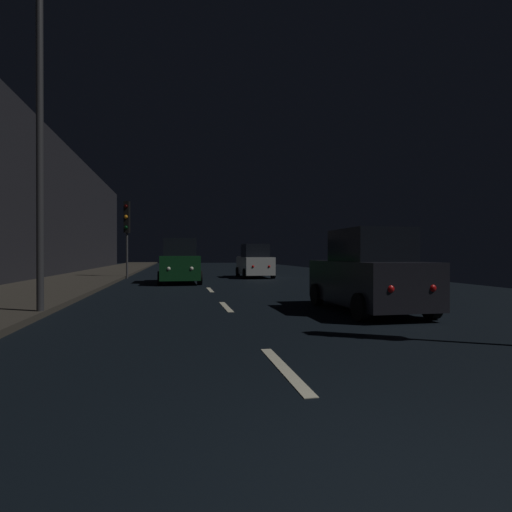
{
  "coord_description": "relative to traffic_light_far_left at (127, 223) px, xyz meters",
  "views": [
    {
      "loc": [
        -1.36,
        -2.11,
        1.48
      ],
      "look_at": [
        3.13,
        21.03,
        1.37
      ],
      "focal_mm": 28.83,
      "sensor_mm": 36.0,
      "label": 1
    }
  ],
  "objects": [
    {
      "name": "car_parked_right_near",
      "position": [
        7.78,
        -15.94,
        -2.39
      ],
      "size": [
        1.94,
        4.21,
        2.12
      ],
      "rotation": [
        0.0,
        0.0,
        1.57
      ],
      "color": "black",
      "rests_on": "ground"
    },
    {
      "name": "car_parked_right_far",
      "position": [
        7.78,
        -0.35,
        -2.4
      ],
      "size": [
        1.92,
        4.16,
        2.1
      ],
      "rotation": [
        0.0,
        0.0,
        1.57
      ],
      "color": "silver",
      "rests_on": "ground"
    },
    {
      "name": "streetlamp_overhead",
      "position": [
        0.21,
        -15.4,
        2.12
      ],
      "size": [
        1.7,
        0.44,
        8.48
      ],
      "color": "#2D2D30",
      "rests_on": "ground"
    },
    {
      "name": "building_facade_left",
      "position": [
        -4.9,
        -2.66,
        1.15
      ],
      "size": [
        0.8,
        63.0,
        9.02
      ],
      "primitive_type": "cube",
      "color": "black",
      "rests_on": "ground"
    },
    {
      "name": "ground",
      "position": [
        4.29,
        0.84,
        -3.37
      ],
      "size": [
        25.58,
        84.0,
        0.02
      ],
      "primitive_type": "cube",
      "color": "black"
    },
    {
      "name": "lane_centerline",
      "position": [
        4.29,
        -14.6,
        -3.36
      ],
      "size": [
        0.16,
        14.05,
        0.01
      ],
      "color": "beige",
      "rests_on": "ground"
    },
    {
      "name": "car_approaching_headlights",
      "position": [
        3.1,
        -4.38,
        -2.33
      ],
      "size": [
        2.08,
        4.5,
        2.27
      ],
      "rotation": [
        0.0,
        0.0,
        -1.57
      ],
      "color": "#0F3819",
      "rests_on": "ground"
    },
    {
      "name": "sidewalk_left",
      "position": [
        -2.3,
        0.84,
        -3.29
      ],
      "size": [
        4.4,
        84.0,
        0.15
      ],
      "primitive_type": "cube",
      "color": "#38332B",
      "rests_on": "ground"
    },
    {
      "name": "traffic_light_far_left",
      "position": [
        0.0,
        0.0,
        0.0
      ],
      "size": [
        0.36,
        0.48,
        4.66
      ],
      "rotation": [
        0.0,
        0.0,
        -1.76
      ],
      "color": "#38383A",
      "rests_on": "ground"
    }
  ]
}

